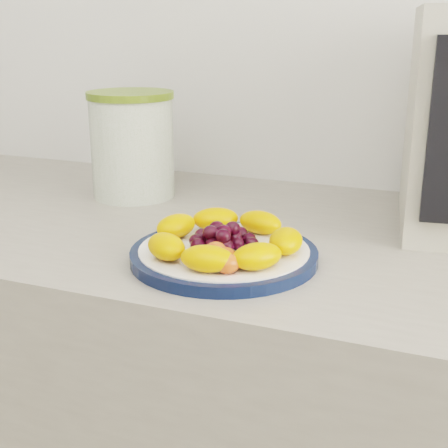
% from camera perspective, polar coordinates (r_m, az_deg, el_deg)
% --- Properties ---
extents(plate_rim, '(0.24, 0.24, 0.01)m').
position_cam_1_polar(plate_rim, '(0.81, 0.00, -2.86)').
color(plate_rim, '#0B1838').
rests_on(plate_rim, counter).
extents(plate_face, '(0.22, 0.22, 0.02)m').
position_cam_1_polar(plate_face, '(0.81, 0.00, -2.80)').
color(plate_face, white).
rests_on(plate_face, counter).
extents(canister, '(0.16, 0.16, 0.17)m').
position_cam_1_polar(canister, '(1.11, -8.36, 6.86)').
color(canister, '#3B5E14').
rests_on(canister, counter).
extents(canister_lid, '(0.17, 0.17, 0.01)m').
position_cam_1_polar(canister_lid, '(1.10, -8.58, 11.59)').
color(canister_lid, '#5D7322').
rests_on(canister_lid, canister).
extents(fruit_plate, '(0.21, 0.21, 0.03)m').
position_cam_1_polar(fruit_plate, '(0.80, -0.00, -1.38)').
color(fruit_plate, orange).
rests_on(fruit_plate, plate_face).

